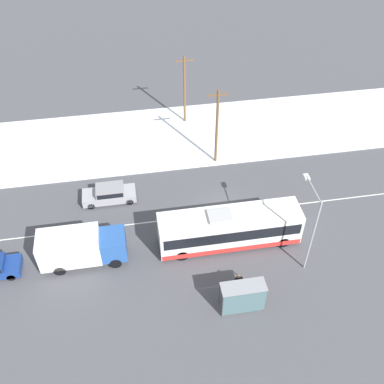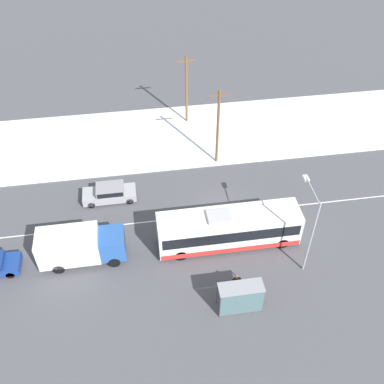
{
  "view_description": "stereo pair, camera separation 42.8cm",
  "coord_description": "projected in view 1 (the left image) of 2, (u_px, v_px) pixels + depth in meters",
  "views": [
    {
      "loc": [
        -6.91,
        -25.81,
        27.45
      ],
      "look_at": [
        -2.33,
        1.58,
        1.4
      ],
      "focal_mm": 42.0,
      "sensor_mm": 36.0,
      "label": 1
    },
    {
      "loc": [
        -6.48,
        -25.88,
        27.45
      ],
      "look_at": [
        -2.33,
        1.58,
        1.4
      ],
      "focal_mm": 42.0,
      "sensor_mm": 36.0,
      "label": 2
    }
  ],
  "objects": [
    {
      "name": "sedan_car",
      "position": [
        110.0,
        193.0,
        38.81
      ],
      "size": [
        4.58,
        1.8,
        1.49
      ],
      "rotation": [
        0.0,
        0.0,
        3.14
      ],
      "color": "#9E9EA3",
      "rests_on": "ground_plane"
    },
    {
      "name": "streetlamp",
      "position": [
        311.0,
        220.0,
        31.43
      ],
      "size": [
        0.36,
        3.13,
        6.96
      ],
      "color": "#9EA3A8",
      "rests_on": "ground_plane"
    },
    {
      "name": "bus_shelter",
      "position": [
        244.0,
        296.0,
        30.19
      ],
      "size": [
        3.08,
        1.2,
        2.4
      ],
      "color": "gray",
      "rests_on": "ground_plane"
    },
    {
      "name": "utility_pole_roadside",
      "position": [
        217.0,
        126.0,
        40.45
      ],
      "size": [
        1.8,
        0.24,
        7.84
      ],
      "color": "brown",
      "rests_on": "ground_plane"
    },
    {
      "name": "box_truck",
      "position": [
        80.0,
        247.0,
        33.4
      ],
      "size": [
        6.42,
        2.3,
        2.93
      ],
      "color": "silver",
      "rests_on": "ground_plane"
    },
    {
      "name": "utility_pole_snowlot",
      "position": [
        184.0,
        89.0,
        45.49
      ],
      "size": [
        1.8,
        0.24,
        7.55
      ],
      "color": "brown",
      "rests_on": "ground_plane"
    },
    {
      "name": "pedestrian_at_stop",
      "position": [
        238.0,
        281.0,
        31.81
      ],
      "size": [
        0.63,
        0.28,
        1.75
      ],
      "color": "#23232D",
      "rests_on": "ground_plane"
    },
    {
      "name": "lane_marking_center",
      "position": [
        222.0,
        213.0,
        38.18
      ],
      "size": [
        60.0,
        0.12,
        0.0
      ],
      "color": "silver",
      "rests_on": "ground_plane"
    },
    {
      "name": "snow_lot",
      "position": [
        198.0,
        134.0,
        46.5
      ],
      "size": [
        80.0,
        10.65,
        0.12
      ],
      "color": "silver",
      "rests_on": "ground_plane"
    },
    {
      "name": "ground_plane",
      "position": [
        222.0,
        213.0,
        38.18
      ],
      "size": [
        120.0,
        120.0,
        0.0
      ],
      "primitive_type": "plane",
      "color": "#4C4C51"
    },
    {
      "name": "city_bus",
      "position": [
        229.0,
        228.0,
        34.78
      ],
      "size": [
        11.03,
        2.57,
        3.26
      ],
      "color": "white",
      "rests_on": "ground_plane"
    }
  ]
}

